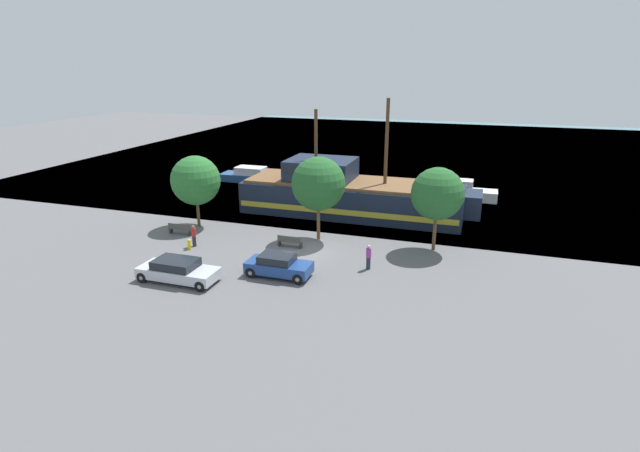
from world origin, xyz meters
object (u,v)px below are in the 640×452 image
object	(u,v)px
parked_car_curb_front	(178,270)
parked_car_curb_mid	(278,265)
bench_promenade_west	(290,241)
pirate_ship	(350,194)
moored_boat_outer	(463,192)
pedestrian_walking_far	(194,236)
bench_promenade_east	(180,229)
fire_hydrant	(189,244)
pedestrian_walking_near	(369,257)
moored_boat_dockside	(255,176)

from	to	relation	value
parked_car_curb_front	parked_car_curb_mid	world-z (taller)	parked_car_curb_mid
parked_car_curb_front	bench_promenade_west	world-z (taller)	parked_car_curb_front
pirate_ship	moored_boat_outer	world-z (taller)	pirate_ship
pirate_ship	pedestrian_walking_far	xyz separation A→B (m)	(-8.35, -11.31, -0.93)
pirate_ship	bench_promenade_east	bearing A→B (deg)	-138.96
pirate_ship	parked_car_curb_front	bearing A→B (deg)	-109.92
moored_boat_outer	fire_hydrant	distance (m)	26.44
bench_promenade_east	pedestrian_walking_near	bearing A→B (deg)	-7.75
bench_promenade_east	pedestrian_walking_far	xyz separation A→B (m)	(2.44, -1.91, 0.34)
moored_boat_outer	pedestrian_walking_far	size ratio (longest dim) A/B	3.90
bench_promenade_east	parked_car_curb_mid	bearing A→B (deg)	-25.38
moored_boat_outer	pedestrian_walking_far	xyz separation A→B (m)	(-17.36, -19.29, 0.09)
moored_boat_dockside	parked_car_curb_front	distance (m)	26.05
pirate_ship	parked_car_curb_front	world-z (taller)	pirate_ship
bench_promenade_west	pedestrian_walking_near	xyz separation A→B (m)	(6.16, -2.10, 0.39)
pirate_ship	parked_car_curb_front	size ratio (longest dim) A/B	4.13
bench_promenade_east	pedestrian_walking_near	distance (m)	15.24
parked_car_curb_mid	fire_hydrant	xyz separation A→B (m)	(-7.69, 2.25, -0.28)
parked_car_curb_front	bench_promenade_east	bearing A→B (deg)	122.73
parked_car_curb_mid	bench_promenade_west	bearing A→B (deg)	103.75
moored_boat_dockside	moored_boat_outer	xyz separation A→B (m)	(21.97, -0.38, 0.10)
pirate_ship	parked_car_curb_mid	bearing A→B (deg)	-92.69
pirate_ship	moored_boat_dockside	bearing A→B (deg)	147.16
pedestrian_walking_far	pirate_ship	bearing A→B (deg)	53.54
fire_hydrant	bench_promenade_east	distance (m)	3.53
parked_car_curb_front	moored_boat_dockside	bearing A→B (deg)	105.34
fire_hydrant	pedestrian_walking_far	world-z (taller)	pedestrian_walking_far
moored_boat_outer	fire_hydrant	bearing A→B (deg)	-131.06
moored_boat_dockside	bench_promenade_east	size ratio (longest dim) A/B	4.42
parked_car_curb_mid	pedestrian_walking_far	size ratio (longest dim) A/B	2.54
bench_promenade_east	pedestrian_walking_far	distance (m)	3.12
pirate_ship	parked_car_curb_front	distance (m)	17.85
parked_car_curb_mid	bench_promenade_east	world-z (taller)	parked_car_curb_mid
parked_car_curb_front	pedestrian_walking_far	bearing A→B (deg)	112.74
moored_boat_outer	pirate_ship	bearing A→B (deg)	-138.44
bench_promenade_west	moored_boat_outer	bearing A→B (deg)	57.93
fire_hydrant	bench_promenade_east	xyz separation A→B (m)	(-2.44, 2.55, 0.03)
pirate_ship	parked_car_curb_mid	xyz separation A→B (m)	(-0.67, -14.21, -1.02)
moored_boat_outer	pedestrian_walking_far	world-z (taller)	moored_boat_outer
pirate_ship	moored_boat_outer	xyz separation A→B (m)	(9.01, 7.98, -1.02)
pirate_ship	fire_hydrant	xyz separation A→B (m)	(-8.36, -11.96, -1.30)
parked_car_curb_front	fire_hydrant	xyz separation A→B (m)	(-2.29, 4.80, -0.27)
pirate_ship	parked_car_curb_front	xyz separation A→B (m)	(-6.07, -16.75, -1.04)
fire_hydrant	bench_promenade_east	world-z (taller)	bench_promenade_east
bench_promenade_east	bench_promenade_west	xyz separation A→B (m)	(8.94, 0.05, -0.00)
pirate_ship	bench_promenade_east	size ratio (longest dim) A/B	11.13
fire_hydrant	parked_car_curb_mid	bearing A→B (deg)	-16.31
moored_boat_dockside	parked_car_curb_mid	size ratio (longest dim) A/B	1.99
moored_boat_dockside	pedestrian_walking_far	bearing A→B (deg)	-76.82
moored_boat_dockside	moored_boat_outer	world-z (taller)	moored_boat_outer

